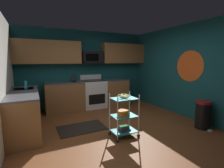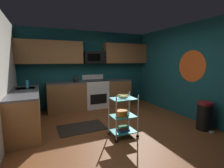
{
  "view_description": "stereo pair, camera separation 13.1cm",
  "coord_description": "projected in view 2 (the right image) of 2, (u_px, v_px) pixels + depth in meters",
  "views": [
    {
      "loc": [
        -1.68,
        -3.16,
        1.61
      ],
      "look_at": [
        -0.0,
        0.32,
        1.05
      ],
      "focal_mm": 26.47,
      "sensor_mm": 36.0,
      "label": 1
    },
    {
      "loc": [
        -1.56,
        -3.22,
        1.61
      ],
      "look_at": [
        -0.0,
        0.32,
        1.05
      ],
      "focal_mm": 26.47,
      "sensor_mm": 36.0,
      "label": 2
    }
  ],
  "objects": [
    {
      "name": "trash_can",
      "position": [
        205.0,
        116.0,
        3.84
      ],
      "size": [
        0.34,
        0.42,
        0.66
      ],
      "color": "black",
      "rests_on": "ground"
    },
    {
      "name": "kettle",
      "position": [
        76.0,
        79.0,
        5.33
      ],
      "size": [
        0.21,
        0.18,
        0.26
      ],
      "color": "black",
      "rests_on": "counter_run"
    },
    {
      "name": "microwave",
      "position": [
        94.0,
        57.0,
        5.59
      ],
      "size": [
        0.7,
        0.39,
        0.4
      ],
      "color": "black"
    },
    {
      "name": "rolling_cart",
      "position": [
        123.0,
        116.0,
        3.46
      ],
      "size": [
        0.57,
        0.4,
        0.91
      ],
      "color": "silver",
      "rests_on": "ground"
    },
    {
      "name": "upper_cabinets",
      "position": [
        88.0,
        53.0,
        5.51
      ],
      "size": [
        4.4,
        0.33,
        0.7
      ],
      "color": "brown"
    },
    {
      "name": "oven_range",
      "position": [
        95.0,
        93.0,
        5.67
      ],
      "size": [
        0.76,
        0.65,
        1.1
      ],
      "color": "white",
      "rests_on": "ground"
    },
    {
      "name": "fruit_bowl",
      "position": [
        123.0,
        96.0,
        3.4
      ],
      "size": [
        0.27,
        0.27,
        0.07
      ],
      "color": "silver",
      "rests_on": "rolling_cart"
    },
    {
      "name": "wall_flower_decal",
      "position": [
        192.0,
        66.0,
        4.44
      ],
      "size": [
        0.0,
        0.85,
        0.85
      ],
      "primitive_type": "cylinder",
      "rotation": [
        0.0,
        1.57,
        0.0
      ],
      "color": "#E5591E"
    },
    {
      "name": "book_stack",
      "position": [
        123.0,
        129.0,
        3.5
      ],
      "size": [
        0.24,
        0.2,
        0.1
      ],
      "color": "#1E4C8C",
      "rests_on": "rolling_cart"
    },
    {
      "name": "wall_back",
      "position": [
        88.0,
        69.0,
        5.78
      ],
      "size": [
        4.52,
        0.06,
        2.6
      ],
      "primitive_type": "cube",
      "color": "#14474C",
      "rests_on": "ground"
    },
    {
      "name": "mixing_bowl_large",
      "position": [
        122.0,
        113.0,
        3.44
      ],
      "size": [
        0.25,
        0.25,
        0.11
      ],
      "color": "orange",
      "rests_on": "rolling_cart"
    },
    {
      "name": "dish_soap_bottle",
      "position": [
        27.0,
        84.0,
        4.06
      ],
      "size": [
        0.06,
        0.06,
        0.2
      ],
      "primitive_type": "cylinder",
      "color": "#2D8CBF",
      "rests_on": "counter_run"
    },
    {
      "name": "floor_rug",
      "position": [
        82.0,
        128.0,
        3.96
      ],
      "size": [
        1.11,
        0.72,
        0.01
      ],
      "primitive_type": "cube",
      "rotation": [
        0.0,
        0.0,
        0.02
      ],
      "color": "black",
      "rests_on": "ground"
    },
    {
      "name": "floor",
      "position": [
        118.0,
        132.0,
        3.77
      ],
      "size": [
        4.4,
        4.8,
        0.04
      ],
      "primitive_type": "cube",
      "color": "brown",
      "rests_on": "ground"
    },
    {
      "name": "wall_right",
      "position": [
        192.0,
        72.0,
        4.47
      ],
      "size": [
        0.06,
        4.8,
        2.6
      ],
      "primitive_type": "cube",
      "color": "#14474C",
      "rests_on": "ground"
    },
    {
      "name": "counter_run",
      "position": [
        71.0,
        99.0,
        4.87
      ],
      "size": [
        3.6,
        2.42,
        0.92
      ],
      "color": "brown",
      "rests_on": "ground"
    }
  ]
}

